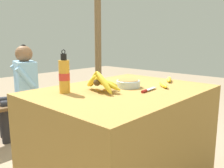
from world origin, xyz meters
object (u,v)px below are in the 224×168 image
at_px(water_bottle, 64,76).
at_px(knife, 147,90).
at_px(loose_banana_side, 169,79).
at_px(wooden_bench, 44,102).
at_px(seated_vendor, 21,85).
at_px(banana_bunch_ripe, 101,82).
at_px(banana_bunch_green, 77,86).
at_px(serving_bowl, 128,83).
at_px(loose_banana_front, 163,85).
at_px(support_post_far, 98,38).

distance_m(water_bottle, knife, 0.57).
relative_size(loose_banana_side, wooden_bench, 0.10).
relative_size(water_bottle, seated_vendor, 0.28).
xyz_separation_m(loose_banana_side, wooden_bench, (-0.30, 1.53, -0.41)).
xyz_separation_m(banana_bunch_ripe, loose_banana_side, (0.68, -0.15, -0.05)).
xyz_separation_m(seated_vendor, banana_bunch_green, (0.81, 0.02, -0.13)).
bearing_deg(serving_bowl, loose_banana_front, -46.36).
distance_m(banana_bunch_ripe, banana_bunch_green, 1.70).
xyz_separation_m(banana_bunch_ripe, seated_vendor, (0.10, 1.37, -0.21)).
bearing_deg(loose_banana_side, seated_vendor, 110.92).
bearing_deg(loose_banana_side, support_post_far, 63.11).
xyz_separation_m(banana_bunch_ripe, loose_banana_front, (0.43, -0.24, -0.05)).
distance_m(banana_bunch_ripe, seated_vendor, 1.39).
distance_m(loose_banana_front, loose_banana_side, 0.26).
relative_size(knife, wooden_bench, 0.11).
xyz_separation_m(loose_banana_front, banana_bunch_green, (0.48, 1.62, -0.29)).
bearing_deg(serving_bowl, knife, -99.10).
bearing_deg(wooden_bench, support_post_far, 14.04).
distance_m(knife, support_post_far, 2.41).
relative_size(banana_bunch_ripe, banana_bunch_green, 1.12).
distance_m(banana_bunch_ripe, water_bottle, 0.25).
relative_size(loose_banana_front, knife, 0.78).
height_order(loose_banana_front, wooden_bench, loose_banana_front).
xyz_separation_m(knife, support_post_far, (1.40, 1.93, 0.37)).
relative_size(banana_bunch_ripe, loose_banana_side, 1.75).
height_order(water_bottle, wooden_bench, water_bottle).
bearing_deg(loose_banana_front, serving_bowl, 133.64).
bearing_deg(loose_banana_front, support_post_far, 58.55).
height_order(serving_bowl, support_post_far, support_post_far).
bearing_deg(serving_bowl, banana_bunch_green, 65.09).
height_order(banana_bunch_ripe, knife, banana_bunch_ripe).
bearing_deg(serving_bowl, support_post_far, 51.86).
height_order(loose_banana_side, support_post_far, support_post_far).
distance_m(knife, seated_vendor, 1.61).
bearing_deg(banana_bunch_green, wooden_bench, -179.79).
bearing_deg(support_post_far, loose_banana_side, -116.89).
bearing_deg(banana_bunch_green, knife, -113.19).
height_order(serving_bowl, wooden_bench, serving_bowl).
bearing_deg(loose_banana_front, water_bottle, 148.30).
xyz_separation_m(knife, banana_bunch_green, (0.70, 1.62, -0.28)).
bearing_deg(support_post_far, banana_bunch_green, -156.34).
bearing_deg(support_post_far, seated_vendor, -167.81).
bearing_deg(serving_bowl, water_bottle, 156.36).
xyz_separation_m(wooden_bench, support_post_far, (1.23, 0.31, 0.77)).
height_order(serving_bowl, loose_banana_side, serving_bowl).
xyz_separation_m(banana_bunch_ripe, banana_bunch_green, (0.91, 1.39, -0.34)).
distance_m(loose_banana_front, banana_bunch_green, 1.72).
relative_size(banana_bunch_ripe, loose_banana_front, 2.10).
bearing_deg(wooden_bench, loose_banana_front, -88.12).
bearing_deg(seated_vendor, water_bottle, 93.13).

